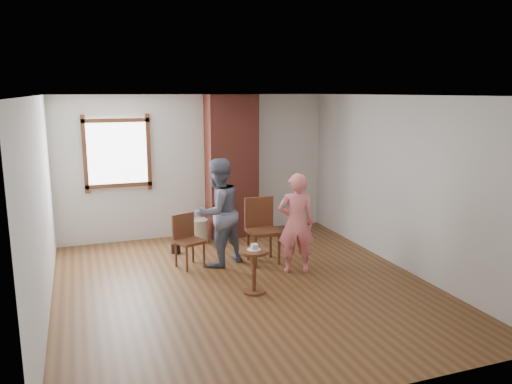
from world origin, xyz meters
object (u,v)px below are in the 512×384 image
at_px(stoneware_crock, 199,231).
at_px(dining_chair_right, 262,226).
at_px(person_pink, 296,223).
at_px(side_table, 254,264).
at_px(man, 218,212).
at_px(dining_chair_left, 187,237).

height_order(stoneware_crock, dining_chair_right, dining_chair_right).
bearing_deg(person_pink, dining_chair_right, -48.11).
distance_m(side_table, person_pink, 1.07).
height_order(dining_chair_right, side_table, dining_chair_right).
distance_m(stoneware_crock, side_table, 2.50).
height_order(side_table, person_pink, person_pink).
bearing_deg(side_table, stoneware_crock, 93.50).
bearing_deg(stoneware_crock, man, -89.51).
height_order(dining_chair_left, dining_chair_right, dining_chair_right).
distance_m(stoneware_crock, dining_chair_right, 1.53).
relative_size(dining_chair_left, person_pink, 0.54).
xyz_separation_m(dining_chair_right, man, (-0.69, 0.06, 0.27)).
bearing_deg(side_table, dining_chair_left, 114.47).
distance_m(man, person_pink, 1.22).
height_order(side_table, man, man).
distance_m(dining_chair_right, side_table, 1.31).
relative_size(man, person_pink, 1.11).
relative_size(stoneware_crock, dining_chair_left, 0.51).
bearing_deg(person_pink, man, -18.61).
xyz_separation_m(stoneware_crock, dining_chair_left, (-0.46, -1.15, 0.25)).
distance_m(dining_chair_left, side_table, 1.47).
xyz_separation_m(dining_chair_left, man, (0.47, -0.10, 0.38)).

